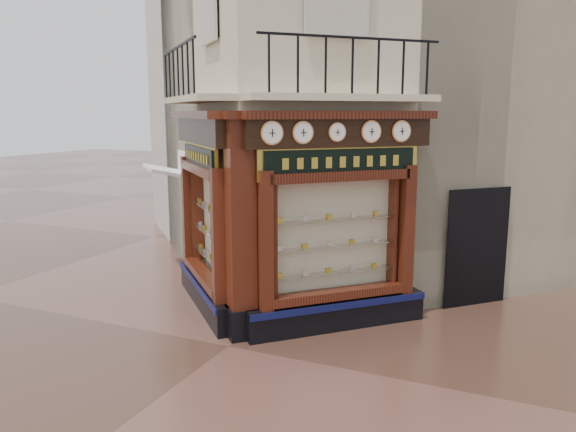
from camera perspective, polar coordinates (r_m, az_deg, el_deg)
The scene contains 16 objects.
ground at distance 9.93m, azimuth -6.07°, elevation -13.03°, with size 80.00×80.00×0.00m, color #482C21.
main_building at distance 14.89m, azimuth 6.06°, elevation 18.33°, with size 8.00×8.00×12.00m, color beige.
neighbour_left at distance 18.01m, azimuth 0.81°, elevation 15.41°, with size 8.00×8.00×11.00m, color beige.
neighbour_right at distance 16.69m, azimuth 17.21°, elevation 15.35°, with size 8.00×8.00×11.00m, color beige.
shopfront_left at distance 11.36m, azimuth -8.43°, elevation 0.35°, with size 2.86×2.86×3.98m.
shopfront_right at distance 10.14m, azimuth 5.10°, elevation -0.78°, with size 2.86×2.86×3.98m.
corner_pilaster at distance 9.75m, azimuth -4.81°, elevation -1.42°, with size 0.85×0.85×3.98m.
balcony at distance 10.42m, azimuth -2.33°, elevation 11.93°, with size 5.94×2.97×1.03m.
clock_a at distance 9.27m, azimuth -1.66°, elevation 8.43°, with size 0.32×0.32×0.40m.
clock_b at distance 9.47m, azimuth 1.51°, elevation 8.47°, with size 0.30×0.30×0.38m.
clock_c at distance 9.73m, azimuth 5.00°, elevation 8.49°, with size 0.27×0.27×0.33m.
clock_d at distance 10.03m, azimuth 8.43°, elevation 8.48°, with size 0.31×0.31×0.39m.
clock_e at distance 10.34m, azimuth 11.42°, elevation 8.44°, with size 0.31×0.31×0.39m.
awning at distance 14.60m, azimuth -11.78°, elevation -5.45°, with size 1.66×1.00×0.08m, color white, non-canonical shape.
signboard_left at distance 11.20m, azimuth -8.98°, elevation 5.99°, with size 1.94×1.94×0.52m.
signboard_right at distance 9.92m, azimuth 5.41°, elevation 5.51°, with size 2.23×2.23×0.60m.
Camera 1 is at (4.63, -7.84, 3.95)m, focal length 35.00 mm.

